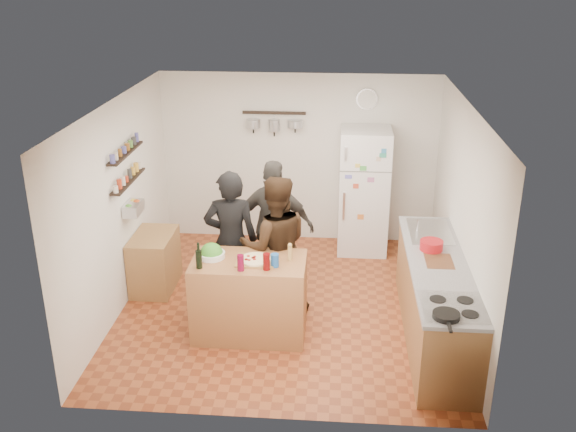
# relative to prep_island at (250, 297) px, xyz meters

# --- Properties ---
(room_shell) EXTENTS (4.20, 4.20, 4.20)m
(room_shell) POSITION_rel_prep_island_xyz_m (0.37, 1.03, 0.79)
(room_shell) COLOR brown
(room_shell) RESTS_ON ground
(prep_island) EXTENTS (1.25, 0.72, 0.91)m
(prep_island) POSITION_rel_prep_island_xyz_m (0.00, 0.00, 0.00)
(prep_island) COLOR brown
(prep_island) RESTS_ON floor
(pizza_board) EXTENTS (0.42, 0.34, 0.02)m
(pizza_board) POSITION_rel_prep_island_xyz_m (0.08, -0.02, 0.47)
(pizza_board) COLOR olive
(pizza_board) RESTS_ON prep_island
(pizza) EXTENTS (0.34, 0.34, 0.02)m
(pizza) POSITION_rel_prep_island_xyz_m (0.08, -0.02, 0.48)
(pizza) COLOR beige
(pizza) RESTS_ON pizza_board
(salad_bowl) EXTENTS (0.30, 0.30, 0.06)m
(salad_bowl) POSITION_rel_prep_island_xyz_m (-0.42, 0.05, 0.49)
(salad_bowl) COLOR silver
(salad_bowl) RESTS_ON prep_island
(wine_bottle) EXTENTS (0.07, 0.07, 0.20)m
(wine_bottle) POSITION_rel_prep_island_xyz_m (-0.50, -0.22, 0.56)
(wine_bottle) COLOR black
(wine_bottle) RESTS_ON prep_island
(wine_glass_near) EXTENTS (0.07, 0.07, 0.18)m
(wine_glass_near) POSITION_rel_prep_island_xyz_m (-0.05, -0.24, 0.54)
(wine_glass_near) COLOR #5C0723
(wine_glass_near) RESTS_ON prep_island
(wine_glass_far) EXTENTS (0.08, 0.08, 0.18)m
(wine_glass_far) POSITION_rel_prep_island_xyz_m (0.22, -0.20, 0.55)
(wine_glass_far) COLOR #510707
(wine_glass_far) RESTS_ON prep_island
(pepper_mill) EXTENTS (0.05, 0.05, 0.16)m
(pepper_mill) POSITION_rel_prep_island_xyz_m (0.45, 0.05, 0.53)
(pepper_mill) COLOR #AC8648
(pepper_mill) RESTS_ON prep_island
(salt_canister) EXTENTS (0.09, 0.09, 0.14)m
(salt_canister) POSITION_rel_prep_island_xyz_m (0.30, -0.12, 0.53)
(salt_canister) COLOR navy
(salt_canister) RESTS_ON prep_island
(person_left) EXTENTS (0.67, 0.47, 1.74)m
(person_left) POSITION_rel_prep_island_xyz_m (-0.29, 0.60, 0.42)
(person_left) COLOR black
(person_left) RESTS_ON floor
(person_center) EXTENTS (0.94, 0.80, 1.72)m
(person_center) POSITION_rel_prep_island_xyz_m (0.24, 0.50, 0.40)
(person_center) COLOR black
(person_center) RESTS_ON floor
(person_back) EXTENTS (1.05, 0.54, 1.71)m
(person_back) POSITION_rel_prep_island_xyz_m (0.17, 1.13, 0.40)
(person_back) COLOR #2F2D2A
(person_back) RESTS_ON floor
(counter_run) EXTENTS (0.63, 2.63, 0.90)m
(counter_run) POSITION_rel_prep_island_xyz_m (2.07, 0.09, -0.01)
(counter_run) COLOR #9E7042
(counter_run) RESTS_ON floor
(stove_top) EXTENTS (0.60, 0.62, 0.02)m
(stove_top) POSITION_rel_prep_island_xyz_m (2.07, -0.86, 0.46)
(stove_top) COLOR white
(stove_top) RESTS_ON counter_run
(skillet) EXTENTS (0.25, 0.25, 0.05)m
(skillet) POSITION_rel_prep_island_xyz_m (1.97, -1.06, 0.49)
(skillet) COLOR black
(skillet) RESTS_ON stove_top
(sink) EXTENTS (0.50, 0.80, 0.03)m
(sink) POSITION_rel_prep_island_xyz_m (2.07, 0.94, 0.46)
(sink) COLOR silver
(sink) RESTS_ON counter_run
(cutting_board) EXTENTS (0.30, 0.40, 0.02)m
(cutting_board) POSITION_rel_prep_island_xyz_m (2.07, 0.13, 0.46)
(cutting_board) COLOR brown
(cutting_board) RESTS_ON counter_run
(red_bowl) EXTENTS (0.26, 0.26, 0.11)m
(red_bowl) POSITION_rel_prep_island_xyz_m (2.02, 0.43, 0.52)
(red_bowl) COLOR #B3141B
(red_bowl) RESTS_ON counter_run
(fridge) EXTENTS (0.70, 0.68, 1.80)m
(fridge) POSITION_rel_prep_island_xyz_m (1.32, 2.39, 0.45)
(fridge) COLOR white
(fridge) RESTS_ON floor
(wall_clock) EXTENTS (0.30, 0.03, 0.30)m
(wall_clock) POSITION_rel_prep_island_xyz_m (1.32, 2.72, 1.69)
(wall_clock) COLOR silver
(wall_clock) RESTS_ON back_wall
(spice_shelf_lower) EXTENTS (0.12, 1.00, 0.02)m
(spice_shelf_lower) POSITION_rel_prep_island_xyz_m (-1.56, 0.84, 1.04)
(spice_shelf_lower) COLOR black
(spice_shelf_lower) RESTS_ON left_wall
(spice_shelf_upper) EXTENTS (0.12, 1.00, 0.02)m
(spice_shelf_upper) POSITION_rel_prep_island_xyz_m (-1.56, 0.84, 1.40)
(spice_shelf_upper) COLOR black
(spice_shelf_upper) RESTS_ON left_wall
(produce_basket) EXTENTS (0.18, 0.35, 0.14)m
(produce_basket) POSITION_rel_prep_island_xyz_m (-1.53, 0.84, 0.69)
(produce_basket) COLOR silver
(produce_basket) RESTS_ON left_wall
(side_table) EXTENTS (0.50, 0.80, 0.73)m
(side_table) POSITION_rel_prep_island_xyz_m (-1.37, 0.99, -0.09)
(side_table) COLOR #A67C45
(side_table) RESTS_ON floor
(pot_rack) EXTENTS (0.90, 0.04, 0.04)m
(pot_rack) POSITION_rel_prep_island_xyz_m (0.02, 2.64, 1.49)
(pot_rack) COLOR black
(pot_rack) RESTS_ON back_wall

